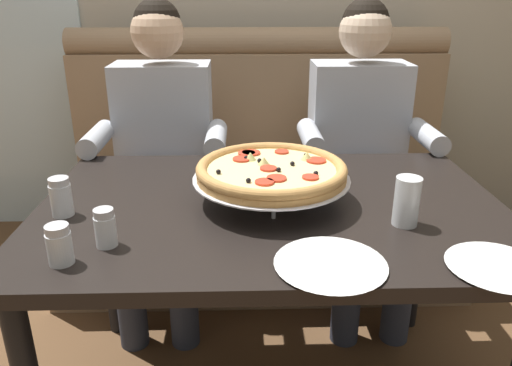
# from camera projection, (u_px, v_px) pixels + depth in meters

# --- Properties ---
(booth_bench) EXTENTS (1.84, 0.78, 1.13)m
(booth_bench) POSITION_uv_depth(u_px,v_px,m) (260.00, 188.00, 2.41)
(booth_bench) COLOR #937556
(booth_bench) RESTS_ON ground_plane
(dining_table) EXTENTS (1.35, 0.89, 0.73)m
(dining_table) POSITION_uv_depth(u_px,v_px,m) (271.00, 228.00, 1.47)
(dining_table) COLOR black
(dining_table) RESTS_ON ground_plane
(diner_left) EXTENTS (0.54, 0.64, 1.27)m
(diner_left) POSITION_uv_depth(u_px,v_px,m) (162.00, 144.00, 2.04)
(diner_left) COLOR #2D3342
(diner_left) RESTS_ON ground_plane
(diner_right) EXTENTS (0.54, 0.64, 1.27)m
(diner_right) POSITION_uv_depth(u_px,v_px,m) (362.00, 142.00, 2.06)
(diner_right) COLOR #2D3342
(diner_right) RESTS_ON ground_plane
(pizza) EXTENTS (0.45, 0.45, 0.13)m
(pizza) POSITION_uv_depth(u_px,v_px,m) (270.00, 171.00, 1.42)
(pizza) COLOR silver
(pizza) RESTS_ON dining_table
(shaker_parmesan) EXTENTS (0.05, 0.05, 0.10)m
(shaker_parmesan) POSITION_uv_depth(u_px,v_px,m) (106.00, 230.00, 1.19)
(shaker_parmesan) COLOR white
(shaker_parmesan) RESTS_ON dining_table
(shaker_oregano) EXTENTS (0.06, 0.06, 0.11)m
(shaker_oregano) POSITION_uv_depth(u_px,v_px,m) (61.00, 200.00, 1.35)
(shaker_oregano) COLOR white
(shaker_oregano) RESTS_ON dining_table
(shaker_pepper_flakes) EXTENTS (0.06, 0.06, 0.10)m
(shaker_pepper_flakes) POSITION_uv_depth(u_px,v_px,m) (60.00, 247.00, 1.11)
(shaker_pepper_flakes) COLOR white
(shaker_pepper_flakes) RESTS_ON dining_table
(plate_near_left) EXTENTS (0.23, 0.23, 0.02)m
(plate_near_left) POSITION_uv_depth(u_px,v_px,m) (498.00, 264.00, 1.10)
(plate_near_left) COLOR white
(plate_near_left) RESTS_ON dining_table
(plate_near_right) EXTENTS (0.26, 0.26, 0.02)m
(plate_near_right) POSITION_uv_depth(u_px,v_px,m) (331.00, 262.00, 1.11)
(plate_near_right) COLOR white
(plate_near_right) RESTS_ON dining_table
(drinking_glass) EXTENTS (0.07, 0.07, 0.13)m
(drinking_glass) POSITION_uv_depth(u_px,v_px,m) (406.00, 204.00, 1.29)
(drinking_glass) COLOR silver
(drinking_glass) RESTS_ON dining_table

